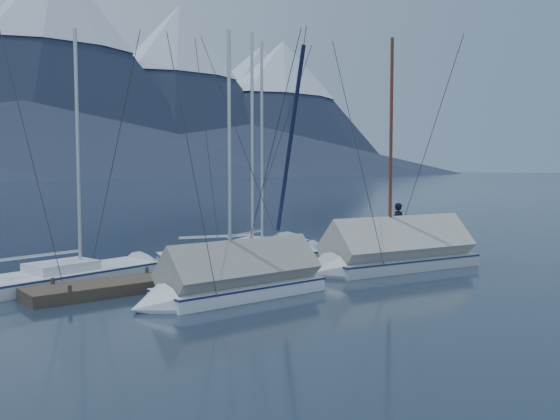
# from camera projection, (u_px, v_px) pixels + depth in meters

# --- Properties ---
(ground) EXTENTS (1000.00, 1000.00, 0.00)m
(ground) POSITION_uv_depth(u_px,v_px,m) (317.00, 277.00, 20.28)
(ground) COLOR black
(ground) RESTS_ON ground
(dock) EXTENTS (18.00, 1.50, 0.54)m
(dock) POSITION_uv_depth(u_px,v_px,m) (280.00, 266.00, 21.83)
(dock) COLOR #382D23
(dock) RESTS_ON ground
(mooring_posts) EXTENTS (15.12, 1.52, 0.35)m
(mooring_posts) POSITION_uv_depth(u_px,v_px,m) (269.00, 261.00, 21.50)
(mooring_posts) COLOR #382D23
(mooring_posts) RESTS_ON ground
(sailboat_open_left) EXTENTS (7.08, 3.40, 9.03)m
(sailboat_open_left) POSITION_uv_depth(u_px,v_px,m) (93.00, 274.00, 19.92)
(sailboat_open_left) COLOR silver
(sailboat_open_left) RESTS_ON ground
(sailboat_open_mid) EXTENTS (7.74, 4.28, 9.86)m
(sailboat_open_mid) POSITION_uv_depth(u_px,v_px,m) (265.00, 258.00, 23.52)
(sailboat_open_mid) COLOR silver
(sailboat_open_mid) RESTS_ON ground
(sailboat_open_right) EXTENTS (7.63, 5.15, 9.87)m
(sailboat_open_right) POSITION_uv_depth(u_px,v_px,m) (268.00, 251.00, 25.58)
(sailboat_open_right) COLOR silver
(sailboat_open_right) RESTS_ON ground
(sailboat_covered_near) EXTENTS (7.47, 3.44, 9.37)m
(sailboat_covered_near) POSITION_uv_depth(u_px,v_px,m) (386.00, 257.00, 21.81)
(sailboat_covered_near) COLOR silver
(sailboat_covered_near) RESTS_ON ground
(sailboat_covered_far) EXTENTS (5.96, 2.53, 8.35)m
(sailboat_covered_far) POSITION_uv_depth(u_px,v_px,m) (227.00, 284.00, 16.93)
(sailboat_covered_far) COLOR white
(sailboat_covered_far) RESTS_ON ground
(person) EXTENTS (0.56, 0.75, 1.85)m
(person) POSITION_uv_depth(u_px,v_px,m) (399.00, 224.00, 26.35)
(person) COLOR black
(person) RESTS_ON dock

